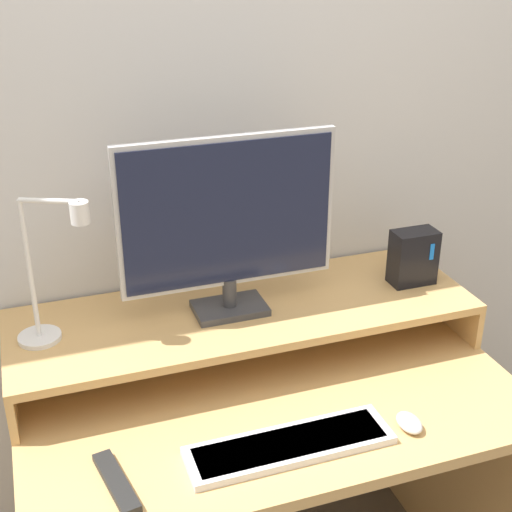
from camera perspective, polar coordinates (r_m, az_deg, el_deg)
wall_back at (r=1.92m, az=-3.21°, el=8.31°), size 6.00×0.05×2.50m
desk at (r=1.92m, az=0.86°, el=-15.95°), size 1.20×0.75×0.77m
monitor_shelf at (r=1.86m, az=-0.93°, el=-4.69°), size 1.20×0.40×0.13m
monitor at (r=1.73m, az=-2.25°, el=2.88°), size 0.54×0.12×0.46m
desk_lamp at (r=1.70m, az=-16.11°, el=-1.80°), size 0.19×0.13×0.36m
router_dock at (r=1.99m, az=12.46°, el=-0.09°), size 0.12×0.07×0.15m
keyboard at (r=1.60m, az=2.72°, el=-14.87°), size 0.46×0.13×0.02m
mouse at (r=1.69m, az=12.16°, el=-12.90°), size 0.05×0.08×0.03m
remote_control at (r=1.54m, az=-11.12°, el=-17.32°), size 0.07×0.19×0.02m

